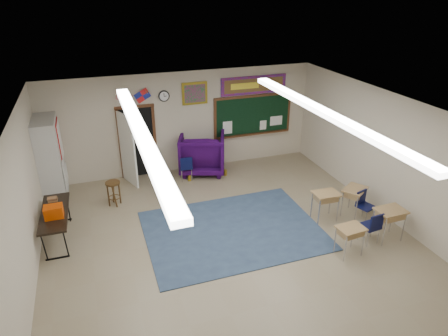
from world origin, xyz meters
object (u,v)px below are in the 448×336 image
object	(u,v)px
wingback_armchair	(202,152)
folding_table	(57,224)
student_desk_front_left	(325,205)
wooden_stool	(114,193)
student_desk_front_right	(353,200)

from	to	relation	value
wingback_armchair	folding_table	xyz separation A→B (m)	(-4.07, -2.39, -0.22)
student_desk_front_left	wooden_stool	size ratio (longest dim) A/B	1.10
student_desk_front_right	wooden_stool	world-z (taller)	student_desk_front_right
folding_table	wingback_armchair	bearing A→B (deg)	31.86
wingback_armchair	wooden_stool	distance (m)	3.01
student_desk_front_left	student_desk_front_right	world-z (taller)	same
student_desk_front_right	student_desk_front_left	bearing A→B (deg)	144.42
wingback_armchair	folding_table	world-z (taller)	wingback_armchair
student_desk_front_left	wooden_stool	bearing A→B (deg)	155.75
student_desk_front_left	student_desk_front_right	distance (m)	0.78
student_desk_front_right	wooden_stool	distance (m)	6.05
student_desk_front_right	folding_table	xyz separation A→B (m)	(-6.88, 1.25, -0.02)
student_desk_front_left	folding_table	xyz separation A→B (m)	(-6.09, 1.22, -0.02)
student_desk_front_left	wooden_stool	world-z (taller)	student_desk_front_left
student_desk_front_right	wooden_stool	xyz separation A→B (m)	(-5.54, 2.41, -0.06)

